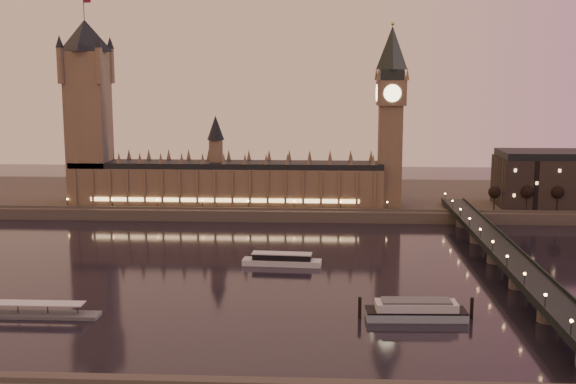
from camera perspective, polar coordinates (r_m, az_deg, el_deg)
name	(u,v)px	position (r m, az deg, el deg)	size (l,w,h in m)	color
ground	(283,271)	(302.82, -0.41, -6.29)	(700.00, 700.00, 0.00)	black
far_embankment	(345,198)	(463.00, 4.53, -0.48)	(560.00, 130.00, 6.00)	#423D35
palace_of_westminster	(226,178)	(420.43, -4.89, 1.10)	(180.00, 26.62, 52.00)	brown
victoria_tower	(88,102)	(434.83, -15.53, 6.90)	(31.68, 31.68, 118.00)	brown
big_ben	(391,105)	(414.12, 8.13, 6.79)	(17.68, 17.68, 104.00)	brown
westminster_bridge	(506,262)	(309.82, 16.83, -5.28)	(13.20, 260.00, 15.30)	black
bare_tree_0	(496,194)	(416.38, 16.12, -0.16)	(6.35, 6.35, 12.92)	black
bare_tree_1	(527,194)	(420.52, 18.35, -0.17)	(6.35, 6.35, 12.92)	black
bare_tree_2	(558,195)	(425.28, 20.54, -0.19)	(6.35, 6.35, 12.92)	black
cruise_boat_a	(282,260)	(311.82, -0.49, -5.37)	(34.23, 9.53, 5.41)	silver
moored_barge	(416,310)	(249.05, 10.08, -9.18)	(38.80, 10.62, 7.12)	#8BA5B1
pontoon_pier	(35,313)	(262.59, -19.34, -9.00)	(43.37, 7.23, 11.56)	#595B5E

